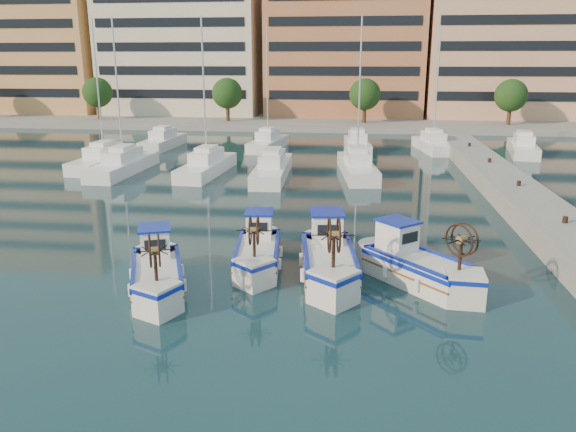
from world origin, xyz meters
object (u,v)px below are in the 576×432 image
object	(u,v)px
fishing_boat_b	(258,250)
fishing_boat_c	(329,258)
fishing_boat_d	(416,264)
fishing_boat_a	(157,271)

from	to	relation	value
fishing_boat_b	fishing_boat_c	bearing A→B (deg)	-22.81
fishing_boat_b	fishing_boat_d	distance (m)	6.57
fishing_boat_a	fishing_boat_c	distance (m)	6.75
fishing_boat_a	fishing_boat_b	xyz separation A→B (m)	(3.39, 2.96, -0.02)
fishing_boat_b	fishing_boat_d	bearing A→B (deg)	-15.26
fishing_boat_b	fishing_boat_c	size ratio (longest dim) A/B	0.87
fishing_boat_c	fishing_boat_b	bearing A→B (deg)	156.04
fishing_boat_a	fishing_boat_d	distance (m)	10.06
fishing_boat_a	fishing_boat_c	xyz separation A→B (m)	(6.43, 2.04, 0.09)
fishing_boat_b	fishing_boat_d	size ratio (longest dim) A/B	0.97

